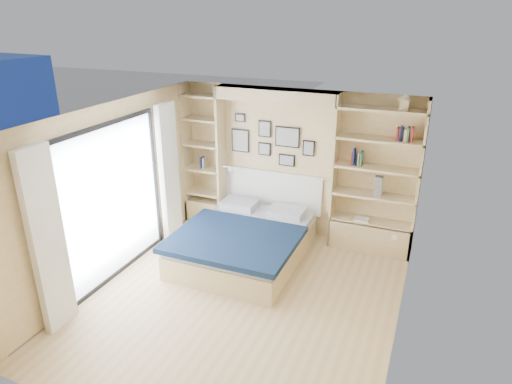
% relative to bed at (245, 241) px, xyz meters
% --- Properties ---
extents(ground, '(4.50, 4.50, 0.00)m').
position_rel_bed_xyz_m(ground, '(0.43, -1.07, -0.28)').
color(ground, tan).
rests_on(ground, ground).
extents(room_shell, '(4.50, 4.50, 4.50)m').
position_rel_bed_xyz_m(room_shell, '(0.04, 0.45, 0.79)').
color(room_shell, beige).
rests_on(room_shell, ground).
extents(bed, '(1.82, 2.31, 1.07)m').
position_rel_bed_xyz_m(bed, '(0.00, 0.00, 0.00)').
color(bed, '#D8BF89').
rests_on(bed, ground).
extents(photo_gallery, '(1.48, 0.02, 0.82)m').
position_rel_bed_xyz_m(photo_gallery, '(-0.03, 1.16, 1.32)').
color(photo_gallery, black).
rests_on(photo_gallery, ground).
extents(reading_lamps, '(1.92, 0.12, 0.15)m').
position_rel_bed_xyz_m(reading_lamps, '(0.13, 0.93, 0.82)').
color(reading_lamps, silver).
rests_on(reading_lamps, ground).
extents(shelf_decor, '(3.50, 0.23, 2.03)m').
position_rel_bed_xyz_m(shelf_decor, '(1.64, 1.00, 1.43)').
color(shelf_decor, '#A51E1E').
rests_on(shelf_decor, ground).
extents(deck, '(3.20, 4.00, 0.05)m').
position_rel_bed_xyz_m(deck, '(-3.17, -1.07, -0.28)').
color(deck, '#776C58').
rests_on(deck, ground).
extents(deck_chair, '(0.61, 0.90, 0.85)m').
position_rel_bed_xyz_m(deck_chair, '(-2.53, -1.17, 0.12)').
color(deck_chair, tan).
rests_on(deck_chair, ground).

